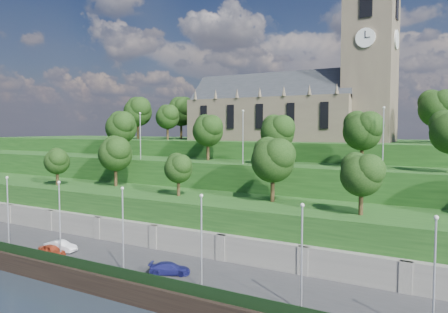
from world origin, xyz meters
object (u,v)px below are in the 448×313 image
Objects in this scene: church at (297,101)px; car_right at (170,268)px; car_left at (52,250)px; car_middle at (61,246)px.

church is 8.97× the size of car_right.
car_left is 0.91× the size of car_middle.
church is 48.60m from car_middle.
car_middle is (-14.86, -41.80, -19.83)m from church.
car_left is at bearing -108.30° from church.
car_middle is at bearing 17.80° from car_left.
church is 49.92m from car_left.
car_middle reaches higher than car_right.
church is at bearing -28.37° from car_middle.
car_middle is at bearing -109.57° from church.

